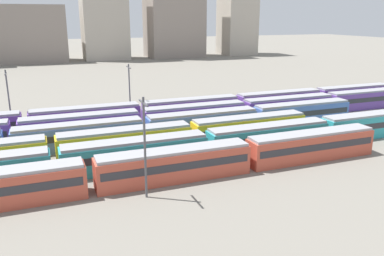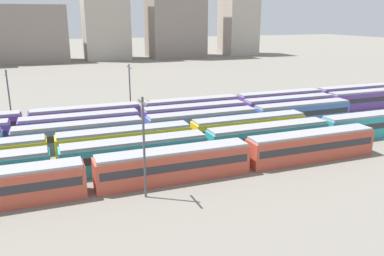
{
  "view_description": "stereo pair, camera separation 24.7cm",
  "coord_description": "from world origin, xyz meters",
  "px_view_note": "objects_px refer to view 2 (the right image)",
  "views": [
    {
      "loc": [
        7.29,
        -39.97,
        18.15
      ],
      "look_at": [
        27.87,
        13.0,
        2.04
      ],
      "focal_mm": 36.86,
      "sensor_mm": 36.0,
      "label": 1
    },
    {
      "loc": [
        7.52,
        -40.06,
        18.15
      ],
      "look_at": [
        27.87,
        13.0,
        2.04
      ],
      "focal_mm": 36.86,
      "sensor_mm": 36.0,
      "label": 2
    }
  ],
  "objects_px": {
    "train_track_0": "(174,164)",
    "train_track_3": "(145,129)",
    "catenary_pole_2": "(144,143)",
    "catenary_pole_3": "(9,97)",
    "train_track_4": "(195,115)",
    "catenary_pole_1": "(130,89)",
    "train_track_1": "(324,130)",
    "train_track_5": "(237,104)",
    "train_track_2": "(125,142)"
  },
  "relations": [
    {
      "from": "catenary_pole_1",
      "to": "catenary_pole_2",
      "type": "relative_size",
      "value": 0.95
    },
    {
      "from": "train_track_4",
      "to": "catenary_pole_1",
      "type": "bearing_deg",
      "value": 138.4
    },
    {
      "from": "train_track_0",
      "to": "train_track_3",
      "type": "xyz_separation_m",
      "value": [
        0.55,
        15.6,
        0.0
      ]
    },
    {
      "from": "train_track_4",
      "to": "catenary_pole_3",
      "type": "bearing_deg",
      "value": 164.3
    },
    {
      "from": "train_track_1",
      "to": "train_track_5",
      "type": "xyz_separation_m",
      "value": [
        -3.56,
        20.8,
        0.0
      ]
    },
    {
      "from": "train_track_5",
      "to": "train_track_3",
      "type": "bearing_deg",
      "value": -153.65
    },
    {
      "from": "train_track_0",
      "to": "train_track_5",
      "type": "xyz_separation_m",
      "value": [
        21.55,
        26.0,
        0.0
      ]
    },
    {
      "from": "train_track_0",
      "to": "catenary_pole_1",
      "type": "xyz_separation_m",
      "value": [
        1.43,
        29.04,
        3.71
      ]
    },
    {
      "from": "train_track_2",
      "to": "train_track_4",
      "type": "xyz_separation_m",
      "value": [
        14.13,
        10.4,
        0.0
      ]
    },
    {
      "from": "train_track_3",
      "to": "train_track_5",
      "type": "relative_size",
      "value": 0.66
    },
    {
      "from": "train_track_0",
      "to": "catenary_pole_2",
      "type": "bearing_deg",
      "value": -142.52
    },
    {
      "from": "train_track_4",
      "to": "catenary_pole_3",
      "type": "relative_size",
      "value": 9.32
    },
    {
      "from": "train_track_5",
      "to": "catenary_pole_3",
      "type": "distance_m",
      "value": 40.2
    },
    {
      "from": "train_track_5",
      "to": "catenary_pole_2",
      "type": "relative_size",
      "value": 10.57
    },
    {
      "from": "catenary_pole_1",
      "to": "train_track_0",
      "type": "bearing_deg",
      "value": -92.81
    },
    {
      "from": "train_track_5",
      "to": "catenary_pole_2",
      "type": "distance_m",
      "value": 39.15
    },
    {
      "from": "train_track_0",
      "to": "catenary_pole_1",
      "type": "bearing_deg",
      "value": 87.19
    },
    {
      "from": "train_track_0",
      "to": "train_track_2",
      "type": "xyz_separation_m",
      "value": [
        -3.43,
        10.4,
        0.0
      ]
    },
    {
      "from": "train_track_1",
      "to": "catenary_pole_3",
      "type": "height_order",
      "value": "catenary_pole_3"
    },
    {
      "from": "train_track_0",
      "to": "train_track_4",
      "type": "xyz_separation_m",
      "value": [
        10.7,
        20.8,
        0.0
      ]
    },
    {
      "from": "catenary_pole_1",
      "to": "catenary_pole_3",
      "type": "height_order",
      "value": "catenary_pole_1"
    },
    {
      "from": "train_track_1",
      "to": "catenary_pole_1",
      "type": "height_order",
      "value": "catenary_pole_1"
    },
    {
      "from": "train_track_0",
      "to": "train_track_1",
      "type": "relative_size",
      "value": 0.5
    },
    {
      "from": "train_track_4",
      "to": "train_track_5",
      "type": "distance_m",
      "value": 12.03
    },
    {
      "from": "train_track_0",
      "to": "catenary_pole_2",
      "type": "distance_m",
      "value": 6.62
    },
    {
      "from": "catenary_pole_1",
      "to": "train_track_4",
      "type": "bearing_deg",
      "value": -41.6
    },
    {
      "from": "catenary_pole_2",
      "to": "train_track_2",
      "type": "bearing_deg",
      "value": 86.75
    },
    {
      "from": "train_track_4",
      "to": "catenary_pole_3",
      "type": "height_order",
      "value": "catenary_pole_3"
    },
    {
      "from": "train_track_3",
      "to": "catenary_pole_3",
      "type": "bearing_deg",
      "value": 144.75
    },
    {
      "from": "train_track_2",
      "to": "train_track_3",
      "type": "distance_m",
      "value": 6.55
    },
    {
      "from": "catenary_pole_1",
      "to": "catenary_pole_3",
      "type": "relative_size",
      "value": 1.01
    },
    {
      "from": "train_track_4",
      "to": "catenary_pole_1",
      "type": "distance_m",
      "value": 12.95
    },
    {
      "from": "catenary_pole_3",
      "to": "train_track_3",
      "type": "bearing_deg",
      "value": -35.25
    },
    {
      "from": "catenary_pole_1",
      "to": "catenary_pole_3",
      "type": "bearing_deg",
      "value": -179.81
    },
    {
      "from": "train_track_0",
      "to": "train_track_2",
      "type": "bearing_deg",
      "value": 108.25
    },
    {
      "from": "train_track_1",
      "to": "train_track_5",
      "type": "bearing_deg",
      "value": 99.7
    },
    {
      "from": "catenary_pole_2",
      "to": "train_track_0",
      "type": "bearing_deg",
      "value": 37.48
    },
    {
      "from": "train_track_4",
      "to": "train_track_3",
      "type": "bearing_deg",
      "value": -152.89
    },
    {
      "from": "train_track_3",
      "to": "train_track_4",
      "type": "bearing_deg",
      "value": 27.11
    },
    {
      "from": "train_track_2",
      "to": "catenary_pole_3",
      "type": "distance_m",
      "value": 24.12
    },
    {
      "from": "train_track_2",
      "to": "catenary_pole_1",
      "type": "xyz_separation_m",
      "value": [
        4.85,
        18.64,
        3.71
      ]
    },
    {
      "from": "catenary_pole_3",
      "to": "train_track_0",
      "type": "bearing_deg",
      "value": -57.61
    },
    {
      "from": "train_track_4",
      "to": "catenary_pole_2",
      "type": "distance_m",
      "value": 28.55
    },
    {
      "from": "train_track_2",
      "to": "catenary_pole_1",
      "type": "height_order",
      "value": "catenary_pole_1"
    },
    {
      "from": "train_track_1",
      "to": "catenary_pole_3",
      "type": "distance_m",
      "value": 49.69
    },
    {
      "from": "train_track_3",
      "to": "train_track_5",
      "type": "xyz_separation_m",
      "value": [
        21.0,
        10.4,
        0.0
      ]
    },
    {
      "from": "train_track_0",
      "to": "catenary_pole_3",
      "type": "distance_m",
      "value": 34.51
    },
    {
      "from": "train_track_3",
      "to": "catenary_pole_3",
      "type": "xyz_separation_m",
      "value": [
        -18.93,
        13.37,
        3.67
      ]
    },
    {
      "from": "train_track_3",
      "to": "train_track_1",
      "type": "bearing_deg",
      "value": -22.95
    },
    {
      "from": "train_track_1",
      "to": "catenary_pole_1",
      "type": "xyz_separation_m",
      "value": [
        -23.68,
        23.84,
        3.71
      ]
    }
  ]
}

